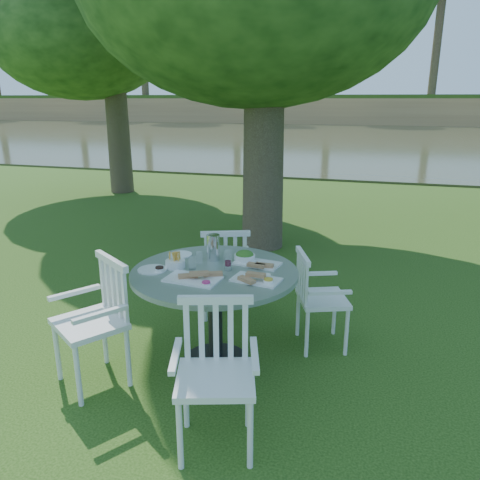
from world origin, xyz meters
name	(u,v)px	position (x,y,z in m)	size (l,w,h in m)	color
ground	(234,326)	(0.00, 0.00, 0.00)	(140.00, 140.00, 0.00)	#1A3B0C
table	(215,290)	(0.05, -0.70, 0.69)	(1.37, 1.37, 0.86)	black
chair_ne	(313,293)	(0.79, -0.16, 0.53)	(0.56, 0.58, 0.90)	white
chair_nw	(225,266)	(-0.15, 0.19, 0.56)	(0.62, 0.60, 0.96)	white
chair_sw	(101,312)	(-0.74, -1.17, 0.59)	(0.69, 0.68, 1.01)	white
chair_se	(216,361)	(0.36, -1.56, 0.57)	(0.61, 0.59, 0.98)	white
tableware	(215,263)	(0.03, -0.63, 0.90)	(1.19, 0.78, 0.23)	white
river	(357,140)	(0.00, 23.00, 0.00)	(100.00, 28.00, 0.12)	#383B22
far_bank	(377,37)	(0.28, 41.12, 7.25)	(100.00, 18.00, 15.20)	#A67D4D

